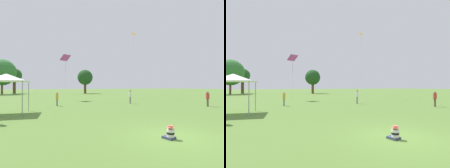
# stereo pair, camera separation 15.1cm
# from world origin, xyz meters

# --- Properties ---
(ground_plane) EXTENTS (300.00, 300.00, 0.00)m
(ground_plane) POSITION_xyz_m (0.00, 0.00, 0.00)
(ground_plane) COLOR #567A33
(seated_toddler) EXTENTS (0.45, 0.53, 0.58)m
(seated_toddler) POSITION_xyz_m (-0.41, -0.25, 0.24)
(seated_toddler) COLOR #383D56
(seated_toddler) RESTS_ON ground
(person_standing_0) EXTENTS (0.41, 0.41, 1.58)m
(person_standing_0) POSITION_xyz_m (-2.59, 14.83, 0.95)
(person_standing_0) COLOR slate
(person_standing_0) RESTS_ON ground
(person_standing_1) EXTENTS (0.42, 0.42, 1.79)m
(person_standing_1) POSITION_xyz_m (6.31, 13.40, 1.08)
(person_standing_1) COLOR slate
(person_standing_1) RESTS_ON ground
(person_standing_2) EXTENTS (0.40, 0.40, 1.68)m
(person_standing_2) POSITION_xyz_m (12.17, 6.80, 0.99)
(person_standing_2) COLOR brown
(person_standing_2) RESTS_ON ground
(canopy_tent) EXTENTS (3.63, 3.63, 3.24)m
(canopy_tent) POSITION_xyz_m (-7.20, 10.58, 2.90)
(canopy_tent) COLOR white
(canopy_tent) RESTS_ON ground
(kite_2) EXTENTS (0.87, 0.71, 12.43)m
(kite_2) POSITION_xyz_m (12.43, 21.79, 11.48)
(kite_2) COLOR orange
(kite_2) RESTS_ON ground
(kite_3) EXTENTS (1.79, 1.65, 7.36)m
(kite_3) POSITION_xyz_m (0.02, 23.20, 6.83)
(kite_3) COLOR #B738C6
(kite_3) RESTS_ON ground
(distant_tree_1) EXTENTS (4.40, 4.40, 7.97)m
(distant_tree_1) POSITION_xyz_m (-8.92, 57.59, 5.63)
(distant_tree_1) COLOR brown
(distant_tree_1) RESTS_ON ground
(distant_tree_2) EXTENTS (4.78, 4.78, 7.53)m
(distant_tree_2) POSITION_xyz_m (11.18, 47.58, 5.08)
(distant_tree_2) COLOR brown
(distant_tree_2) RESTS_ON ground
(distant_tree_3) EXTENTS (7.35, 7.35, 9.88)m
(distant_tree_3) POSITION_xyz_m (-11.66, 51.81, 6.20)
(distant_tree_3) COLOR brown
(distant_tree_3) RESTS_ON ground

